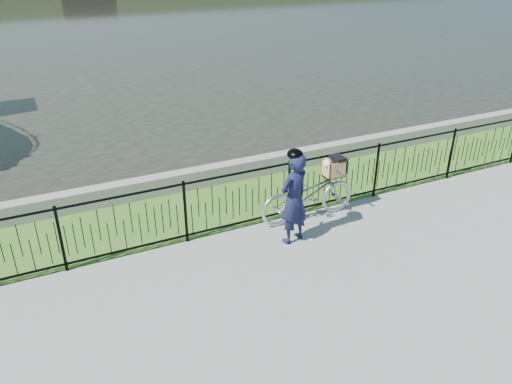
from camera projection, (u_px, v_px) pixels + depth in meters
ground at (282, 275)px, 7.77m from camera, size 120.00×120.00×0.00m
grass_strip at (219, 205)px, 9.87m from camera, size 60.00×2.00×0.01m
water at (54, 19)px, 34.38m from camera, size 120.00×120.00×0.00m
quay_wall at (201, 177)px, 10.59m from camera, size 60.00×0.30×0.40m
fence at (239, 200)px, 8.81m from camera, size 14.00×0.06×1.15m
bicycle_rig at (308, 194)px, 9.18m from camera, size 1.91×0.67×1.17m
cyclist at (294, 197)px, 8.33m from camera, size 0.68×0.55×1.69m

